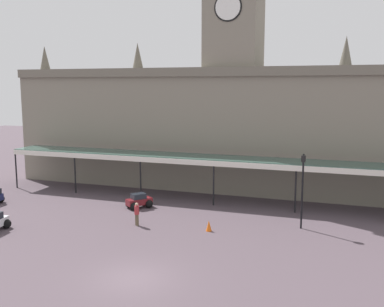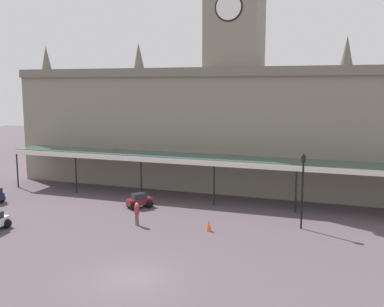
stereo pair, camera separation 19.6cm
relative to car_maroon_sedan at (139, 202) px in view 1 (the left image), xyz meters
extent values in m
plane|color=#50424A|center=(5.52, -12.29, -0.50)|extent=(140.00, 140.00, 0.00)
cube|color=gray|center=(5.52, 9.25, 5.23)|extent=(43.74, 5.79, 11.46)
cube|color=#6C6558|center=(5.52, 6.20, 10.56)|extent=(43.74, 0.30, 0.80)
cube|color=gray|center=(5.52, 9.25, 15.07)|extent=(4.80, 4.80, 8.21)
cylinder|color=white|center=(5.52, 6.79, 16.05)|extent=(2.20, 0.12, 2.20)
cylinder|color=black|center=(5.52, 6.83, 16.05)|extent=(2.46, 0.06, 2.46)
cone|color=#5F594E|center=(-15.35, 9.25, 12.26)|extent=(1.10, 1.10, 2.60)
cone|color=#5F594E|center=(-4.32, 9.25, 12.26)|extent=(1.10, 1.10, 2.60)
cone|color=#5F594E|center=(15.36, 9.25, 12.26)|extent=(1.10, 1.10, 2.60)
cube|color=#38564C|center=(5.52, 4.15, 3.24)|extent=(39.83, 3.20, 0.16)
cube|color=silver|center=(5.52, 2.55, 3.04)|extent=(39.83, 0.12, 0.44)
cylinder|color=black|center=(-14.39, 2.70, 1.33)|extent=(0.14, 0.14, 3.67)
cylinder|color=black|center=(-7.75, 2.70, 1.33)|extent=(0.14, 0.14, 3.67)
cylinder|color=black|center=(-1.12, 2.70, 1.33)|extent=(0.14, 0.14, 3.67)
cylinder|color=black|center=(5.52, 2.70, 1.33)|extent=(0.14, 0.14, 3.67)
cylinder|color=black|center=(12.16, 2.70, 1.33)|extent=(0.14, 0.14, 3.67)
sphere|color=black|center=(-11.87, -2.30, -0.18)|extent=(0.64, 0.64, 0.64)
cube|color=maroon|center=(0.00, 0.01, 0.02)|extent=(1.97, 2.15, 0.50)
cube|color=#1E232B|center=(-0.03, -0.03, 0.48)|extent=(1.31, 1.36, 0.42)
sphere|color=black|center=(0.09, 0.81, -0.18)|extent=(0.64, 0.64, 0.64)
sphere|color=black|center=(0.77, 0.26, -0.18)|extent=(0.64, 0.64, 0.64)
sphere|color=black|center=(-0.76, -0.24, -0.18)|extent=(0.64, 0.64, 0.64)
sphere|color=black|center=(-0.08, -0.80, -0.18)|extent=(0.64, 0.64, 0.64)
sphere|color=black|center=(-6.47, -7.75, -0.18)|extent=(0.64, 0.64, 0.64)
cylinder|color=brown|center=(1.96, -4.35, -0.09)|extent=(0.17, 0.17, 0.82)
cylinder|color=brown|center=(1.79, -4.20, -0.09)|extent=(0.17, 0.17, 0.82)
cylinder|color=#A52D33|center=(1.87, -4.27, 0.63)|extent=(0.34, 0.34, 0.62)
sphere|color=tan|center=(1.87, -4.27, 1.05)|extent=(0.23, 0.23, 0.23)
cylinder|color=black|center=(12.98, -1.17, 1.85)|extent=(0.13, 0.13, 4.70)
cube|color=black|center=(12.98, -1.17, 4.42)|extent=(0.30, 0.30, 0.44)
sphere|color=black|center=(12.98, -1.17, 4.70)|extent=(0.14, 0.14, 0.14)
cone|color=orange|center=(7.06, -3.79, -0.13)|extent=(0.40, 0.40, 0.74)
camera|label=1|loc=(15.35, -31.76, 9.34)|focal=41.47mm
camera|label=2|loc=(15.53, -31.70, 9.34)|focal=41.47mm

